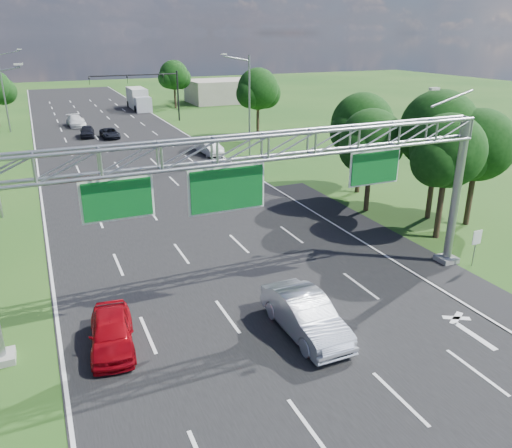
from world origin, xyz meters
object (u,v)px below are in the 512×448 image
regulatory_sign (476,241)px  box_truck (138,99)px  traffic_signal (153,85)px  sign_gantry (267,160)px  silver_sedan (306,315)px  red_coupe (112,332)px

regulatory_sign → box_truck: bearing=93.7°
traffic_signal → sign_gantry: bearing=-97.7°
sign_gantry → traffic_signal: (7.15, 53.00, -1.72)m
silver_sedan → regulatory_sign: bearing=9.2°
sign_gantry → red_coupe: sign_gantry is taller
box_truck → traffic_signal: bearing=-91.5°
regulatory_sign → red_coupe: (-19.28, 0.22, -0.79)m
box_truck → red_coupe: bearing=-101.7°
regulatory_sign → red_coupe: size_ratio=0.50×
sign_gantry → regulatory_sign: bearing=-4.8°
sign_gantry → regulatory_sign: size_ratio=11.19×
regulatory_sign → red_coupe: regulatory_sign is taller
sign_gantry → silver_sedan: bearing=-81.4°
sign_gantry → traffic_signal: sign_gantry is taller
regulatory_sign → traffic_signal: bearing=95.2°
regulatory_sign → silver_sedan: size_ratio=0.40×
red_coupe → silver_sedan: silver_sedan is taller
red_coupe → regulatory_sign: bearing=6.7°
regulatory_sign → box_truck: size_ratio=0.24×
sign_gantry → regulatory_sign: 13.25m
red_coupe → box_truck: 69.49m
traffic_signal → silver_sedan: 56.59m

